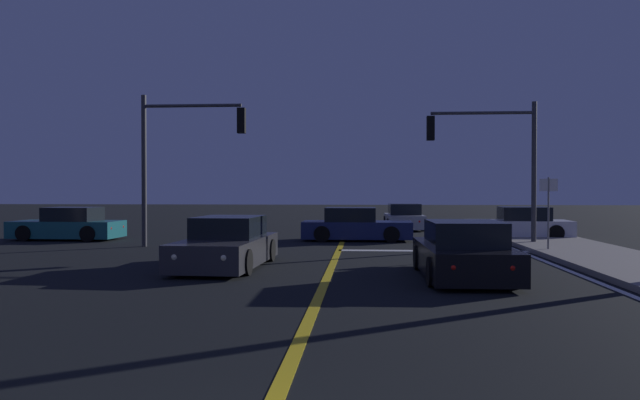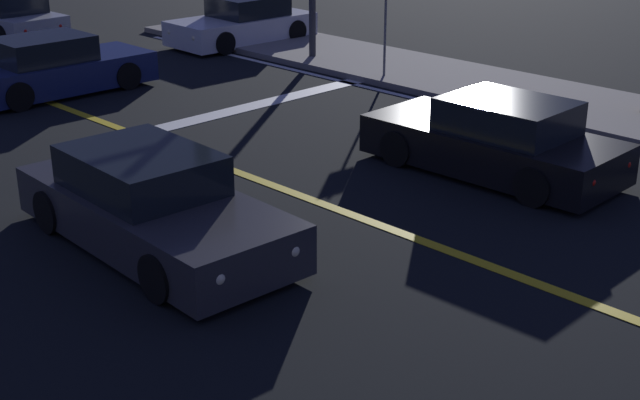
% 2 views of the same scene
% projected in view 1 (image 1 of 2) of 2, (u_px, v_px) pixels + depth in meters
% --- Properties ---
extents(lane_line_center, '(0.20, 31.74, 0.01)m').
position_uv_depth(lane_line_center, '(323.00, 287.00, 12.76)').
color(lane_line_center, gold).
rests_on(lane_line_center, ground).
extents(lane_line_edge_right, '(0.16, 31.74, 0.01)m').
position_uv_depth(lane_line_edge_right, '(619.00, 291.00, 12.32)').
color(lane_line_edge_right, white).
rests_on(lane_line_edge_right, ground).
extents(stop_bar, '(6.28, 0.50, 0.01)m').
position_uv_depth(stop_bar, '(432.00, 251.00, 20.34)').
color(stop_bar, white).
rests_on(stop_bar, ground).
extents(car_far_approaching_teal, '(4.38, 2.04, 1.34)m').
position_uv_depth(car_far_approaching_teal, '(69.00, 226.00, 24.95)').
color(car_far_approaching_teal, '#195960').
rests_on(car_far_approaching_teal, ground).
extents(car_distant_tail_navy, '(4.44, 1.88, 1.34)m').
position_uv_depth(car_distant_tail_navy, '(355.00, 226.00, 24.56)').
color(car_distant_tail_navy, navy).
rests_on(car_distant_tail_navy, ground).
extents(car_lead_oncoming_charcoal, '(2.13, 4.79, 1.34)m').
position_uv_depth(car_lead_oncoming_charcoal, '(227.00, 245.00, 16.16)').
color(car_lead_oncoming_charcoal, '#2D2D33').
rests_on(car_lead_oncoming_charcoal, ground).
extents(car_parked_curb_white, '(4.32, 2.10, 1.34)m').
position_uv_depth(car_parked_curb_white, '(519.00, 225.00, 25.45)').
color(car_parked_curb_white, silver).
rests_on(car_parked_curb_white, ground).
extents(car_following_oncoming_silver, '(2.00, 4.23, 1.34)m').
position_uv_depth(car_following_oncoming_silver, '(404.00, 218.00, 31.40)').
color(car_following_oncoming_silver, '#B2B5BA').
rests_on(car_following_oncoming_silver, ground).
extents(car_side_waiting_black, '(2.03, 4.52, 1.34)m').
position_uv_depth(car_side_waiting_black, '(463.00, 253.00, 14.11)').
color(car_side_waiting_black, black).
rests_on(car_side_waiting_black, ground).
extents(traffic_signal_near_right, '(4.00, 0.28, 5.29)m').
position_uv_depth(traffic_signal_near_right, '(493.00, 149.00, 22.40)').
color(traffic_signal_near_right, '#38383D').
rests_on(traffic_signal_near_right, ground).
extents(traffic_signal_far_left, '(3.80, 0.28, 5.48)m').
position_uv_depth(traffic_signal_far_left, '(181.00, 145.00, 21.83)').
color(traffic_signal_far_left, '#38383D').
rests_on(traffic_signal_far_left, ground).
extents(street_sign_corner, '(0.56, 0.09, 2.46)m').
position_uv_depth(street_sign_corner, '(548.00, 202.00, 19.55)').
color(street_sign_corner, slate).
rests_on(street_sign_corner, ground).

